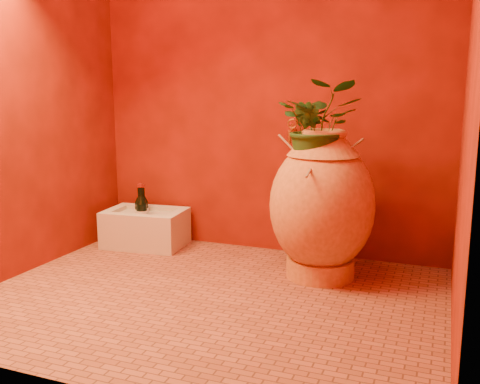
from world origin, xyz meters
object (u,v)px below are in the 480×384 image
at_px(amphora, 322,205).
at_px(wine_bottle_a, 144,210).
at_px(stone_basin, 146,229).
at_px(wine_bottle_b, 142,213).
at_px(wall_tap, 292,130).
at_px(wine_bottle_c, 140,211).

xyz_separation_m(amphora, wine_bottle_a, (-1.40, 0.25, -0.20)).
distance_m(amphora, stone_basin, 1.39).
bearing_deg(amphora, wine_bottle_b, 174.69).
relative_size(amphora, stone_basin, 1.50).
bearing_deg(stone_basin, wine_bottle_b, -79.98).
bearing_deg(wall_tap, amphora, -50.13).
bearing_deg(amphora, wine_bottle_a, 169.86).
height_order(stone_basin, wall_tap, wall_tap).
bearing_deg(wine_bottle_a, wine_bottle_c, -82.25).
distance_m(stone_basin, wine_bottle_b, 0.15).
relative_size(stone_basin, wine_bottle_a, 2.01).
height_order(amphora, stone_basin, amphora).
distance_m(wine_bottle_a, wall_tap, 1.26).
height_order(wine_bottle_a, wine_bottle_c, wine_bottle_c).
bearing_deg(wall_tap, stone_basin, -170.83).
bearing_deg(wine_bottle_a, stone_basin, -51.49).
bearing_deg(wine_bottle_c, stone_basin, -3.06).
bearing_deg(wall_tap, wine_bottle_b, -167.47).
bearing_deg(stone_basin, wine_bottle_a, 128.51).
relative_size(wine_bottle_c, wall_tap, 1.96).
bearing_deg(stone_basin, amphora, -7.85).
distance_m(amphora, wine_bottle_a, 1.43).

